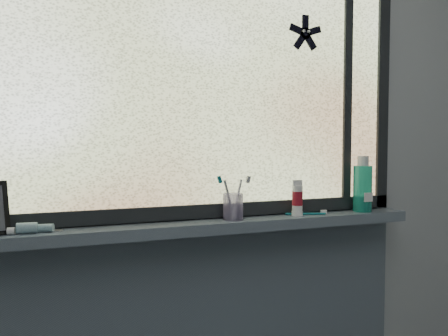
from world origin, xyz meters
TOP-DOWN VIEW (x-y plane):
  - wall_back at (0.00, 1.30)m, footprint 3.00×0.01m
  - windowsill at (0.00, 1.23)m, footprint 1.62×0.14m
  - window_pane at (0.00, 1.28)m, footprint 1.50×0.01m
  - frame_bottom at (0.00, 1.28)m, footprint 1.60×0.03m
  - frame_right at (0.78, 1.28)m, footprint 0.05×0.03m
  - frame_mullion at (0.60, 1.28)m, footprint 0.03×0.03m
  - starfish_sticker at (0.40, 1.27)m, footprint 0.15×0.02m
  - toothpaste_tube at (-0.60, 1.22)m, footprint 0.20×0.08m
  - toothbrush_cup at (0.08, 1.22)m, footprint 0.08×0.08m
  - toothbrush_lying at (0.38, 1.23)m, footprint 0.19×0.08m
  - mouthwash_bottle at (0.64, 1.22)m, footprint 0.08×0.08m
  - cream_tube at (0.34, 1.22)m, footprint 0.05×0.05m

SIDE VIEW (x-z plane):
  - windowsill at x=0.00m, z-range 0.98..1.02m
  - toothbrush_lying at x=0.38m, z-range 1.02..1.03m
  - toothpaste_tube at x=-0.60m, z-range 1.02..1.05m
  - frame_bottom at x=0.00m, z-range 1.02..1.07m
  - toothbrush_cup at x=0.08m, z-range 1.02..1.12m
  - cream_tube at x=0.34m, z-range 1.04..1.14m
  - mouthwash_bottle at x=0.64m, z-range 1.04..1.22m
  - wall_back at x=0.00m, z-range 0.00..2.50m
  - frame_right at x=0.78m, z-range 0.98..2.08m
  - window_pane at x=0.00m, z-range 1.03..2.03m
  - frame_mullion at x=0.60m, z-range 1.03..2.03m
  - starfish_sticker at x=0.40m, z-range 1.65..1.79m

